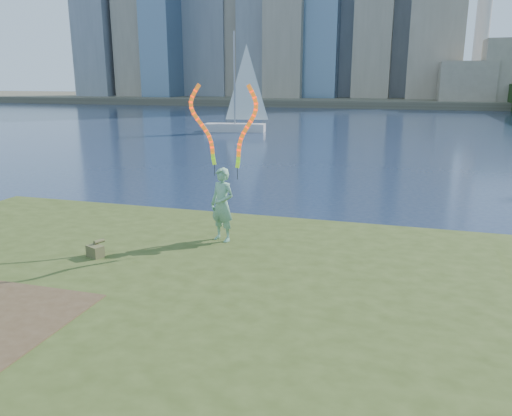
% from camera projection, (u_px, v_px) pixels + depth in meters
% --- Properties ---
extents(ground, '(320.00, 320.00, 0.00)m').
position_uv_depth(ground, '(175.00, 301.00, 11.20)').
color(ground, '#1B2944').
rests_on(ground, ground).
extents(grassy_knoll, '(20.00, 18.00, 0.80)m').
position_uv_depth(grassy_knoll, '(119.00, 337.00, 8.98)').
color(grassy_knoll, '#354418').
rests_on(grassy_knoll, ground).
extents(far_shore, '(320.00, 40.00, 1.20)m').
position_uv_depth(far_shore, '(382.00, 100.00, 99.22)').
color(far_shore, '#464133').
rests_on(far_shore, ground).
extents(woman_with_ribbons, '(2.02, 0.83, 4.24)m').
position_uv_depth(woman_with_ribbons, '(223.00, 187.00, 12.55)').
color(woman_with_ribbons, '#237E46').
rests_on(woman_with_ribbons, grassy_knoll).
extents(canvas_bag, '(0.45, 0.51, 0.37)m').
position_uv_depth(canvas_bag, '(96.00, 251.00, 11.66)').
color(canvas_bag, '#464628').
rests_on(canvas_bag, grassy_knoll).
extents(sailboat, '(6.01, 2.62, 9.01)m').
position_uv_depth(sailboat, '(238.00, 115.00, 46.37)').
color(sailboat, beige).
rests_on(sailboat, ground).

